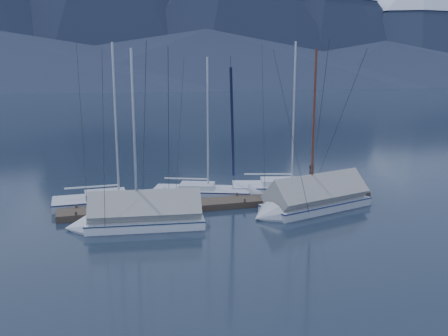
{
  "coord_description": "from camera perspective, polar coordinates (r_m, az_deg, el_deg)",
  "views": [
    {
      "loc": [
        -7.19,
        -22.89,
        7.38
      ],
      "look_at": [
        0.0,
        2.0,
        2.2
      ],
      "focal_mm": 38.0,
      "sensor_mm": 36.0,
      "label": 1
    }
  ],
  "objects": [
    {
      "name": "ground",
      "position": [
        25.11,
        1.27,
        -5.79
      ],
      "size": [
        1000.0,
        1000.0,
        0.0
      ],
      "primitive_type": "plane",
      "color": "black",
      "rests_on": "ground"
    },
    {
      "name": "mountain_range",
      "position": [
        396.83,
        -15.13,
        18.36
      ],
      "size": [
        877.0,
        584.0,
        150.5
      ],
      "color": "#475675",
      "rests_on": "ground"
    },
    {
      "name": "dock",
      "position": [
        26.91,
        0.0,
        -4.37
      ],
      "size": [
        18.0,
        1.5,
        0.54
      ],
      "color": "#382D23",
      "rests_on": "ground"
    },
    {
      "name": "mooring_posts",
      "position": [
        26.72,
        -1.03,
        -3.95
      ],
      "size": [
        15.12,
        1.52,
        0.35
      ],
      "color": "#382D23",
      "rests_on": "ground"
    },
    {
      "name": "sailboat_open_left",
      "position": [
        28.03,
        -11.42,
        -3.82
      ],
      "size": [
        7.58,
        3.24,
        9.95
      ],
      "color": "silver",
      "rests_on": "ground"
    },
    {
      "name": "sailboat_open_mid",
      "position": [
        29.15,
        -0.97,
        -3.04
      ],
      "size": [
        7.16,
        4.36,
        9.16
      ],
      "color": "silver",
      "rests_on": "ground"
    },
    {
      "name": "sailboat_open_right",
      "position": [
        30.5,
        9.12,
        -2.5
      ],
      "size": [
        8.01,
        4.15,
        10.2
      ],
      "color": "silver",
      "rests_on": "ground"
    },
    {
      "name": "sailboat_covered_near",
      "position": [
        26.41,
        10.15,
        -4.03
      ],
      "size": [
        7.71,
        4.22,
        9.59
      ],
      "color": "silver",
      "rests_on": "ground"
    },
    {
      "name": "sailboat_covered_far",
      "position": [
        23.59,
        -10.72,
        -5.96
      ],
      "size": [
        6.88,
        3.0,
        9.37
      ],
      "color": "white",
      "rests_on": "ground"
    },
    {
      "name": "person",
      "position": [
        29.08,
        10.51,
        -1.22
      ],
      "size": [
        0.42,
        0.62,
        1.66
      ],
      "primitive_type": "imported",
      "rotation": [
        0.0,
        0.0,
        1.54
      ],
      "color": "black",
      "rests_on": "dock"
    }
  ]
}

